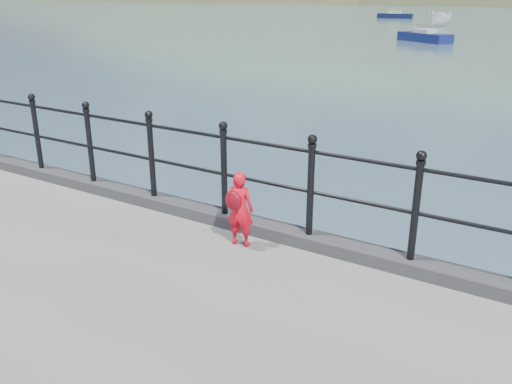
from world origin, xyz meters
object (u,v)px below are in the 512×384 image
Objects in this scene: railing at (265,171)px; sailboat_left at (395,16)px; child at (239,208)px; sailboat_port at (424,38)px; launch_white at (440,19)px.

sailboat_left is at bearing 107.14° from railing.
child is 0.12× the size of sailboat_port.
launch_white is 0.62× the size of sailboat_port.
sailboat_left is (-24.17, 78.37, -1.48)m from railing.
sailboat_left reaches higher than launch_white.
sailboat_left reaches higher than sailboat_port.
sailboat_left is (-10.95, 17.47, -0.53)m from launch_white.
launch_white is at bearing -63.68° from sailboat_left.
sailboat_left reaches higher than railing.
railing is at bearing -114.21° from child.
sailboat_port is at bearing 102.80° from railing.
sailboat_port is (-9.02, 40.52, -1.12)m from child.
child is (-0.10, -0.41, -0.36)m from railing.
sailboat_port reaches higher than launch_white.
child reaches higher than launch_white.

